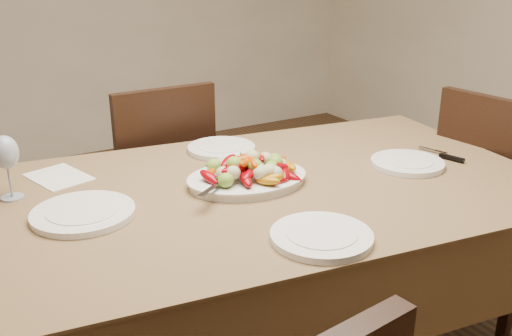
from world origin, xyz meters
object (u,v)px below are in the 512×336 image
Objects in this scene: chair_far at (153,186)px; serving_platter at (247,181)px; dining_table at (256,292)px; plate_right at (407,163)px; chair_right at (504,205)px; plate_far at (221,149)px; plate_left at (83,213)px; wine_glass at (7,166)px; plate_near at (321,237)px.

chair_far is 2.57× the size of serving_platter.
plate_right is at bearing -10.94° from dining_table.
dining_table is 7.50× the size of plate_right.
chair_right is 3.87× the size of plate_far.
dining_table is 0.65m from plate_left.
chair_far reaches higher than serving_platter.
serving_platter is (-0.01, 0.03, 0.39)m from dining_table.
chair_far is at bearing 57.98° from plate_left.
chair_right is 1.87m from wine_glass.
chair_right is at bearing -6.41° from serving_platter.
chair_far is at bearing 90.09° from plate_near.
chair_far is (-0.04, 0.82, 0.10)m from dining_table.
wine_glass is (-0.15, 0.23, 0.09)m from plate_left.
wine_glass reaches higher than plate_right.
chair_right is at bearing -5.43° from plate_left.
plate_near is at bearing 99.00° from chair_right.
dining_table is at bearing 84.41° from plate_near.
plate_right and plate_near have the same top height.
plate_far is at bearing 135.55° from plate_right.
plate_left is (-0.52, 0.06, 0.39)m from dining_table.
plate_far reaches higher than dining_table.
plate_left is 1.07m from plate_right.
serving_platter is at bearing -103.73° from plate_far.
chair_right is at bearing -12.22° from wine_glass.
plate_left and plate_far have the same top height.
chair_far is 1.00× the size of chair_right.
serving_platter reaches higher than plate_far.
plate_right is 0.94× the size of plate_near.
wine_glass is at bearing 72.78° from chair_right.
chair_far is 0.84m from serving_platter.
wine_glass is at bearing 122.39° from plate_left.
plate_left is 1.15× the size of plate_far.
plate_far is 0.74m from wine_glass.
plate_left is at bearing -57.61° from wine_glass.
wine_glass is (-0.65, 0.26, 0.09)m from serving_platter.
chair_far is at bearing 121.92° from plate_right.
plate_far is at bearing 102.00° from chair_far.
plate_near is (-1.16, -0.29, 0.29)m from chair_right.
plate_right is (1.05, -0.16, 0.00)m from plate_left.
plate_near is at bearing -153.93° from plate_right.
plate_right is (-0.59, -0.01, 0.29)m from chair_right.
plate_far is (0.08, 0.33, -0.00)m from serving_platter.
chair_right is at bearing 140.86° from chair_far.
plate_right is at bearing 85.78° from chair_right.
dining_table is at bearing 169.06° from plate_right.
serving_platter reaches higher than plate_left.
chair_right is at bearing -4.88° from dining_table.
chair_far reaches higher than plate_near.
serving_platter is 1.42× the size of plate_near.
serving_platter is 0.50m from plate_left.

